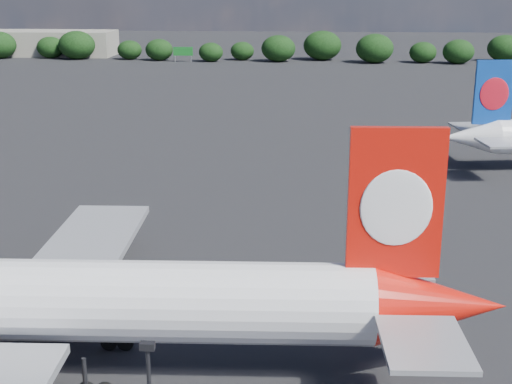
{
  "coord_description": "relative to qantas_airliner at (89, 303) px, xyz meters",
  "views": [
    {
      "loc": [
        19.87,
        -42.46,
        24.35
      ],
      "look_at": [
        16.0,
        12.0,
        8.0
      ],
      "focal_mm": 50.0,
      "sensor_mm": 36.0,
      "label": 1
    }
  ],
  "objects": [
    {
      "name": "ground",
      "position": [
        -6.58,
        62.66,
        -4.95
      ],
      "size": [
        500.0,
        500.0,
        0.0
      ],
      "primitive_type": "plane",
      "color": "black",
      "rests_on": "ground"
    },
    {
      "name": "qantas_airliner",
      "position": [
        0.0,
        0.0,
        0.0
      ],
      "size": [
        49.69,
        47.2,
        16.24
      ],
      "color": "white",
      "rests_on": "ground"
    },
    {
      "name": "highway_sign",
      "position": [
        -24.58,
        178.66,
        -1.82
      ],
      "size": [
        6.0,
        0.3,
        4.5
      ],
      "color": "#13631F",
      "rests_on": "ground"
    },
    {
      "name": "billboard_yellow",
      "position": [
        5.42,
        184.66,
        -1.08
      ],
      "size": [
        5.0,
        0.3,
        5.5
      ],
      "color": "yellow",
      "rests_on": "ground"
    },
    {
      "name": "terminal_building",
      "position": [
        -71.58,
        194.66,
        -0.95
      ],
      "size": [
        42.0,
        16.0,
        8.0
      ],
      "color": "gray",
      "rests_on": "ground"
    },
    {
      "name": "horizon_treeline",
      "position": [
        -7.31,
        183.07,
        -1.01
      ],
      "size": [
        209.02,
        16.68,
        9.06
      ],
      "color": "black",
      "rests_on": "ground"
    }
  ]
}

